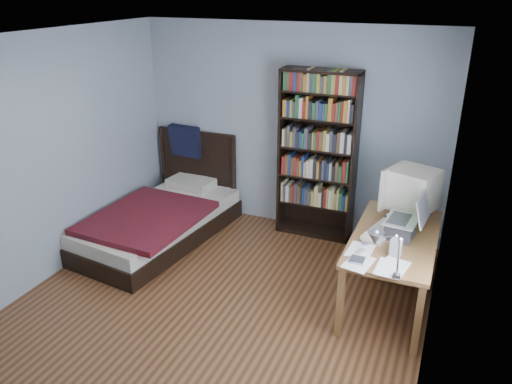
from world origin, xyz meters
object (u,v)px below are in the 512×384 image
keyboard (382,231)px  desk_lamp (380,243)px  bookshelf (317,156)px  crt_monitor (411,190)px  laptop (403,226)px  speaker (396,248)px  desk (398,246)px  soda_can (389,221)px  bed (162,217)px

keyboard → desk_lamp: bearing=-68.3°
keyboard → bookshelf: (-0.97, 1.13, 0.27)m
crt_monitor → desk_lamp: size_ratio=0.94×
crt_monitor → laptop: crt_monitor is taller
desk_lamp → speaker: 0.82m
desk → bookshelf: size_ratio=0.73×
speaker → desk_lamp: bearing=-81.9°
soda_can → bookshelf: 1.40m
desk → bed: (-2.79, -0.09, -0.16)m
desk_lamp → soda_can: size_ratio=5.08×
desk → soda_can: size_ratio=12.59×
desk_lamp → bed: (-2.79, 1.41, -0.96)m
desk_lamp → speaker: bearing=85.8°
crt_monitor → speaker: 0.89m
desk → desk_lamp: (0.00, -1.50, 0.80)m
bookshelf → crt_monitor: bearing=-29.4°
desk_lamp → bed: 3.27m
desk → bookshelf: bearing=146.6°
laptop → desk_lamp: size_ratio=0.73×
crt_monitor → keyboard: bearing=-110.4°
laptop → bed: size_ratio=0.19×
keyboard → bed: (-2.66, 0.32, -0.49)m
keyboard → soda_can: bearing=94.5°
desk → soda_can: soda_can is taller
desk → laptop: laptop is taller
keyboard → bookshelf: size_ratio=0.25×
laptop → bed: bearing=173.5°
desk → bed: 2.79m
crt_monitor → desk: bearing=-124.1°
crt_monitor → bed: (-2.84, -0.16, -0.76)m
desk → desk_lamp: size_ratio=2.48×
bed → laptop: bearing=-6.5°
keyboard → bed: bed is taller
crt_monitor → laptop: (0.01, -0.49, -0.17)m
soda_can → desk: bearing=67.6°
keyboard → soda_can: (0.03, 0.17, 0.04)m
speaker → bed: (-2.84, 0.70, -0.56)m
crt_monitor → bookshelf: bearing=150.6°
laptop → bookshelf: (-1.15, 1.14, 0.17)m
laptop → bookshelf: bearing=135.4°
crt_monitor → bed: crt_monitor is taller
bed → keyboard: bearing=-6.8°
crt_monitor → laptop: 0.52m
desk_lamp → bookshelf: (-1.09, 2.22, -0.20)m
desk → crt_monitor: crt_monitor is taller
crt_monitor → bed: size_ratio=0.25×
bookshelf → bed: 2.03m
soda_can → bookshelf: size_ratio=0.06×
laptop → desk_lamp: 1.15m
speaker → bed: size_ratio=0.07×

